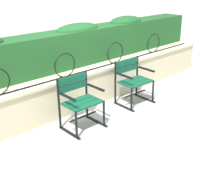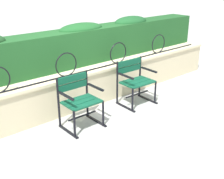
% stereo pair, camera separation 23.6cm
% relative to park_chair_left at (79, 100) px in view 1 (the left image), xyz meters
% --- Properties ---
extents(ground_plane, '(60.00, 60.00, 0.00)m').
position_rel_park_chair_left_xyz_m(ground_plane, '(0.52, -0.30, -0.46)').
color(ground_plane, '#ADADA8').
extents(stone_wall, '(6.97, 0.41, 0.68)m').
position_rel_park_chair_left_xyz_m(stone_wall, '(0.52, 0.60, -0.12)').
color(stone_wall, beige).
rests_on(stone_wall, ground).
extents(iron_arch_fence, '(6.44, 0.02, 0.42)m').
position_rel_park_chair_left_xyz_m(iron_arch_fence, '(0.20, 0.53, 0.39)').
color(iron_arch_fence, black).
rests_on(iron_arch_fence, stone_wall).
extents(hedge_row, '(6.83, 0.52, 0.80)m').
position_rel_park_chair_left_xyz_m(hedge_row, '(0.52, 1.04, 0.59)').
color(hedge_row, '#1E5123').
rests_on(hedge_row, stone_wall).
extents(park_chair_left, '(0.60, 0.52, 0.84)m').
position_rel_park_chair_left_xyz_m(park_chair_left, '(0.00, 0.00, 0.00)').
color(park_chair_left, '#0F4C33').
rests_on(park_chair_left, ground).
extents(park_chair_right, '(0.64, 0.55, 0.83)m').
position_rel_park_chair_left_xyz_m(park_chair_right, '(1.31, 0.06, 0.00)').
color(park_chair_right, '#0F4C33').
rests_on(park_chair_right, ground).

